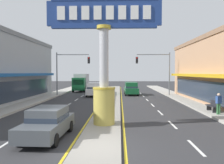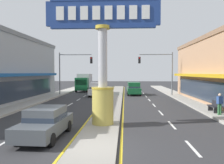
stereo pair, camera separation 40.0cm
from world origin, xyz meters
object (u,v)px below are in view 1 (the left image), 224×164
Objects in this scene: district_sign at (104,63)px; suv_far_right_lane at (131,88)px; street_bench at (213,106)px; pedestrian_near_kerb at (219,102)px; suv_near_right_lane at (94,89)px; sedan_mid_left_lane at (48,122)px; box_truck_near_left_lane at (81,82)px; traffic_light_left_side at (69,66)px; traffic_light_right_side at (157,66)px.

district_sign is 1.65× the size of suv_far_right_lane.
pedestrian_near_kerb is at bearing -95.23° from street_bench.
district_sign reaches higher than suv_near_right_lane.
pedestrian_near_kerb is (11.05, 5.89, 0.30)m from sedan_mid_left_lane.
pedestrian_near_kerb is at bearing -58.73° from box_truck_near_left_lane.
suv_near_right_lane is 1.07× the size of sedan_mid_left_lane.
street_bench is at bearing -50.65° from suv_near_right_lane.
sedan_mid_left_lane is at bearing -83.54° from box_truck_near_left_lane.
traffic_light_left_side is 1.33× the size of suv_near_right_lane.
box_truck_near_left_lane is (-12.29, 8.44, -2.55)m from traffic_light_right_side.
district_sign is 1.24× the size of traffic_light_left_side.
suv_near_right_lane is 0.67× the size of box_truck_near_left_lane.
box_truck_near_left_lane is 27.75m from pedestrian_near_kerb.
traffic_light_left_side is 12.53m from traffic_light_right_side.
sedan_mid_left_lane is 12.53m from pedestrian_near_kerb.
district_sign is at bearing -108.66° from traffic_light_right_side.
sedan_mid_left_lane is 2.72× the size of pedestrian_near_kerb.
suv_near_right_lane reaches higher than pedestrian_near_kerb.
suv_far_right_lane is at bearing 82.37° from district_sign.
traffic_light_left_side is at bearing 99.71° from sedan_mid_left_lane.
suv_far_right_lane is at bearing 10.54° from traffic_light_left_side.
street_bench is (5.81, -15.42, -0.34)m from suv_far_right_lane.
traffic_light_right_side is 1.42× the size of sedan_mid_left_lane.
traffic_light_right_side reaches higher than suv_far_right_lane.
traffic_light_right_side is 1.33× the size of suv_near_right_lane.
sedan_mid_left_lane is at bearing -89.99° from suv_near_right_lane.
pedestrian_near_kerb is at bearing -53.50° from suv_near_right_lane.
district_sign is at bearing -71.14° from traffic_light_left_side.
pedestrian_near_kerb is (5.69, -16.73, 0.10)m from suv_far_right_lane.
traffic_light_right_side is at bearing 97.87° from pedestrian_near_kerb.
suv_far_right_lane is 17.67m from pedestrian_near_kerb.
traffic_light_right_side is 15.13m from box_truck_near_left_lane.
suv_near_right_lane is at bearing 98.37° from district_sign.
sedan_mid_left_lane is 2.72× the size of street_bench.
suv_far_right_lane is 1.07× the size of sedan_mid_left_lane.
district_sign is 4.80× the size of pedestrian_near_kerb.
sedan_mid_left_lane is (3.59, -20.95, -3.46)m from traffic_light_left_side.
district_sign is 18.64m from suv_near_right_lane.
suv_near_right_lane and suv_far_right_lane have the same top height.
pedestrian_near_kerb is (11.05, -14.94, 0.10)m from suv_near_right_lane.
suv_far_right_lane is 2.91× the size of street_bench.
sedan_mid_left_lane is (0.00, -20.83, -0.20)m from suv_near_right_lane.
traffic_light_right_side reaches higher than suv_near_right_lane.
traffic_light_right_side is at bearing 99.08° from street_bench.
district_sign is 1.24× the size of traffic_light_right_side.
suv_far_right_lane is 23.24m from sedan_mid_left_lane.
traffic_light_left_side reaches higher than sedan_mid_left_lane.
suv_near_right_lane is at bearing -177.85° from traffic_light_right_side.
suv_far_right_lane is 11.19m from box_truck_near_left_lane.
pedestrian_near_kerb is at bearing 21.35° from district_sign.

